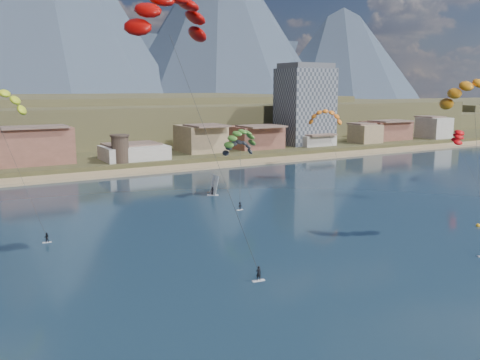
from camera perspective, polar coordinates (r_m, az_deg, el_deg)
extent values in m
plane|color=black|center=(61.44, 15.48, -13.94)|extent=(2400.00, 2400.00, 0.00)
cube|color=tan|center=(152.42, -13.98, 0.71)|extent=(2200.00, 12.00, 0.90)
cube|color=brown|center=(271.54, -12.60, 6.81)|extent=(320.00, 150.00, 15.00)
cube|color=brown|center=(387.54, 21.25, 6.82)|extent=(240.00, 120.00, 8.00)
cone|color=#2A3747|center=(955.36, -2.21, 17.63)|extent=(380.00, 380.00, 290.00)
cone|color=#2A3747|center=(1118.15, 10.84, 15.36)|extent=(340.00, 340.00, 250.00)
cone|color=#2A3747|center=(1276.70, 18.26, 13.71)|extent=(320.00, 320.00, 220.00)
cube|color=gray|center=(208.99, 7.21, 8.07)|extent=(20.00, 16.00, 30.00)
cube|color=#59595E|center=(209.00, 7.31, 12.45)|extent=(18.00, 14.40, 2.00)
cylinder|color=#47382D|center=(160.61, -13.14, 3.29)|extent=(5.20, 5.20, 8.00)
cylinder|color=#47382D|center=(160.16, -13.20, 4.82)|extent=(5.82, 5.82, 0.60)
cube|color=silver|center=(68.00, 2.06, -11.08)|extent=(1.73, 0.74, 0.11)
imported|color=black|center=(67.63, 2.07, -10.28)|extent=(0.76, 0.56, 1.93)
cylinder|color=#262626|center=(67.95, -3.00, 3.22)|extent=(0.05, 0.05, 33.73)
cube|color=silver|center=(89.38, -20.63, -6.49)|extent=(1.43, 0.65, 0.09)
imported|color=black|center=(89.15, -20.66, -5.97)|extent=(0.87, 0.73, 1.59)
cylinder|color=#262626|center=(92.52, -23.24, 0.67)|extent=(0.05, 0.05, 23.33)
cylinder|color=#262626|center=(88.01, 24.93, 0.52)|extent=(0.05, 0.05, 23.44)
cube|color=silver|center=(105.26, -0.02, -3.33)|extent=(1.44, 0.66, 0.09)
imported|color=black|center=(105.06, -0.02, -2.88)|extent=(1.12, 0.77, 1.60)
cylinder|color=#262626|center=(110.98, 0.03, 0.68)|extent=(0.05, 0.05, 17.72)
cylinder|color=#262626|center=(116.14, 0.75, 0.40)|extent=(0.04, 0.04, 12.16)
cylinder|color=#262626|center=(140.19, 10.37, 3.07)|extent=(0.04, 0.04, 16.68)
cylinder|color=#262626|center=(147.77, 23.99, 1.75)|extent=(0.04, 0.04, 12.57)
cube|color=silver|center=(119.60, -3.05, -1.67)|extent=(2.59, 2.08, 0.13)
imported|color=black|center=(119.40, -3.05, -1.20)|extent=(1.09, 1.01, 1.87)
cube|color=white|center=(119.33, -2.87, -0.55)|extent=(2.41, 2.91, 4.47)
sphere|color=gold|center=(102.66, 24.89, -4.61)|extent=(0.78, 0.78, 0.78)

